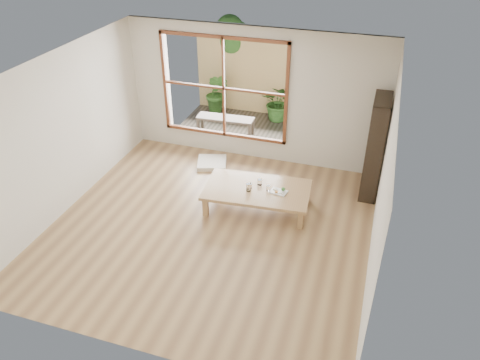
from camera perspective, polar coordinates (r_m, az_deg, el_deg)
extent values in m
plane|color=tan|center=(7.63, -3.58, -5.67)|extent=(5.00, 5.00, 0.00)
cube|color=#A4804F|center=(7.84, 2.12, -1.21)|extent=(1.83, 1.12, 0.05)
cube|color=#A4804F|center=(7.79, -4.22, -3.26)|extent=(0.09, 0.09, 0.33)
cube|color=#A4804F|center=(8.43, -2.63, -0.15)|extent=(0.09, 0.09, 0.33)
cube|color=#A4804F|center=(7.54, 7.39, -4.83)|extent=(0.09, 0.09, 0.33)
cube|color=#A4804F|center=(8.20, 8.07, -1.49)|extent=(0.09, 0.09, 0.33)
cube|color=white|center=(9.26, -3.45, 2.13)|extent=(0.69, 0.69, 0.08)
cube|color=black|center=(8.32, 16.16, 3.83)|extent=(0.29, 0.80, 1.78)
cylinder|color=silver|center=(7.73, 1.04, -0.91)|extent=(0.07, 0.07, 0.14)
cylinder|color=silver|center=(7.76, 3.48, -0.98)|extent=(0.07, 0.07, 0.10)
cylinder|color=silver|center=(7.91, 2.42, -0.26)|extent=(0.08, 0.08, 0.10)
cylinder|color=silver|center=(7.81, 1.22, -0.74)|extent=(0.07, 0.07, 0.08)
cube|color=white|center=(7.75, 4.73, -1.44)|extent=(0.30, 0.24, 0.02)
sphere|color=#427C31|center=(7.75, 5.30, -1.11)|extent=(0.07, 0.07, 0.07)
cube|color=orange|center=(7.71, 4.46, -1.43)|extent=(0.05, 0.05, 0.02)
cube|color=beige|center=(7.78, 4.30, -1.13)|extent=(0.07, 0.06, 0.02)
cylinder|color=silver|center=(7.69, 4.84, -1.62)|extent=(0.15, 0.04, 0.01)
cube|color=#3A342A|center=(10.66, 0.20, 6.21)|extent=(2.80, 2.00, 0.05)
cube|color=black|center=(10.25, -1.81, 7.51)|extent=(1.26, 0.42, 0.05)
cube|color=black|center=(10.38, -5.12, 6.53)|extent=(0.06, 0.06, 0.34)
cube|color=black|center=(10.62, -4.61, 7.17)|extent=(0.06, 0.06, 0.34)
cube|color=black|center=(10.07, 1.17, 5.82)|extent=(0.06, 0.06, 0.34)
cube|color=black|center=(10.32, 1.55, 6.49)|extent=(0.06, 0.06, 0.34)
cube|color=tan|center=(11.19, 1.78, 12.50)|extent=(2.80, 0.06, 1.80)
imported|color=#305A21|center=(10.91, 4.81, 9.40)|extent=(0.88, 0.80, 0.87)
imported|color=#305A21|center=(11.25, -2.83, 10.50)|extent=(0.61, 0.53, 0.98)
cylinder|color=#4C3D2D|center=(11.69, -1.19, 12.87)|extent=(0.14, 0.14, 1.60)
sphere|color=#305A21|center=(11.40, -0.64, 16.84)|extent=(0.84, 0.84, 0.84)
sphere|color=#305A21|center=(11.61, -1.82, 16.09)|extent=(0.70, 0.70, 0.70)
sphere|color=#305A21|center=(11.28, -1.27, 17.97)|extent=(0.64, 0.64, 0.64)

